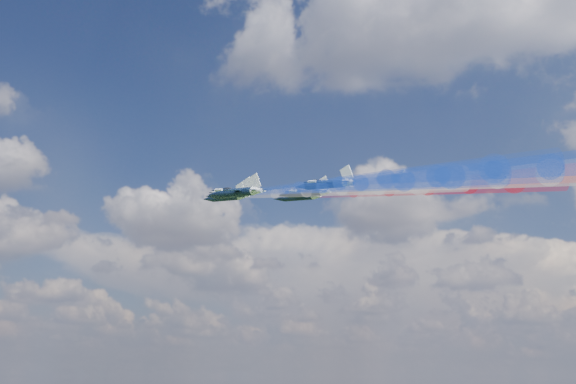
% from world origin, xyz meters
% --- Properties ---
extents(jet_lead, '(16.42, 15.08, 6.82)m').
position_xyz_m(jet_lead, '(-26.91, -11.55, 165.72)').
color(jet_lead, black).
extents(trail_lead, '(47.41, 21.54, 10.46)m').
position_xyz_m(trail_lead, '(1.44, -21.83, 162.41)').
color(trail_lead, white).
extents(jet_inner_left, '(16.42, 15.08, 6.82)m').
position_xyz_m(jet_inner_left, '(-20.12, -23.00, 163.01)').
color(jet_inner_left, black).
extents(trail_inner_left, '(47.41, 21.54, 10.46)m').
position_xyz_m(trail_inner_left, '(8.23, -33.28, 159.71)').
color(trail_inner_left, blue).
extents(jet_inner_right, '(16.42, 15.08, 6.82)m').
position_xyz_m(jet_inner_right, '(-12.15, -7.54, 165.40)').
color(jet_inner_right, black).
extents(trail_inner_right, '(47.41, 21.54, 10.46)m').
position_xyz_m(trail_inner_right, '(16.20, -17.81, 162.10)').
color(trail_inner_right, red).
extents(jet_outer_left, '(16.42, 15.08, 6.82)m').
position_xyz_m(jet_outer_left, '(-13.29, -35.12, 159.76)').
color(jet_outer_left, black).
extents(trail_outer_left, '(47.41, 21.54, 10.46)m').
position_xyz_m(trail_outer_left, '(15.06, -45.40, 156.46)').
color(trail_outer_left, blue).
extents(jet_center_third, '(16.42, 15.08, 6.82)m').
position_xyz_m(jet_center_third, '(-6.76, -18.08, 163.19)').
color(jet_center_third, black).
extents(trail_center_third, '(47.41, 21.54, 10.46)m').
position_xyz_m(trail_center_third, '(21.59, -28.35, 159.89)').
color(trail_center_third, white).
extents(jet_outer_right, '(16.42, 15.08, 6.82)m').
position_xyz_m(jet_outer_right, '(0.14, -1.53, 167.42)').
color(jet_outer_right, black).
extents(trail_outer_right, '(47.41, 21.54, 10.46)m').
position_xyz_m(trail_outer_right, '(28.49, -11.80, 164.12)').
color(trail_outer_right, red).
extents(jet_rear_left, '(16.42, 15.08, 6.82)m').
position_xyz_m(jet_rear_left, '(1.03, -29.66, 161.17)').
color(jet_rear_left, black).
extents(trail_rear_left, '(47.41, 21.54, 10.46)m').
position_xyz_m(trail_rear_left, '(29.38, -39.93, 157.87)').
color(trail_rear_left, blue).
extents(jet_rear_right, '(16.42, 15.08, 6.82)m').
position_xyz_m(jet_rear_right, '(7.36, -15.34, 163.57)').
color(jet_rear_right, black).
extents(trail_rear_right, '(47.41, 21.54, 10.46)m').
position_xyz_m(trail_rear_right, '(35.71, -25.61, 160.27)').
color(trail_rear_right, red).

